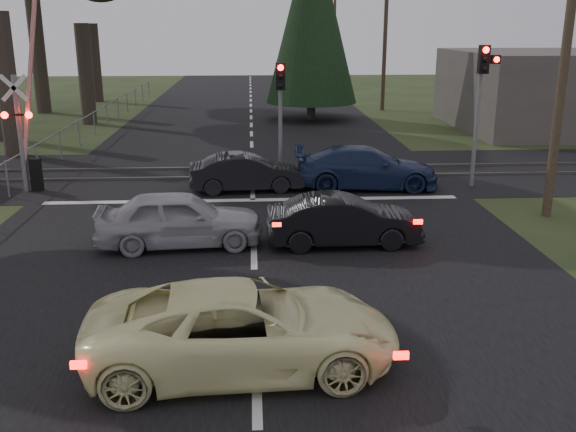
{
  "coord_description": "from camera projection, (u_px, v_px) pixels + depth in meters",
  "views": [
    {
      "loc": [
        -0.02,
        -11.36,
        5.34
      ],
      "look_at": [
        0.76,
        2.08,
        1.3
      ],
      "focal_mm": 40.0,
      "sensor_mm": 36.0,
      "label": 1
    }
  ],
  "objects": [
    {
      "name": "utility_pole_near",
      "position": [
        566.0,
        48.0,
        17.25
      ],
      "size": [
        1.8,
        0.26,
        9.0
      ],
      "color": "#4C3D2D",
      "rests_on": "ground"
    },
    {
      "name": "silver_car",
      "position": [
        179.0,
        219.0,
        15.91
      ],
      "size": [
        4.21,
        1.95,
        1.4
      ],
      "primitive_type": "imported",
      "rotation": [
        0.0,
        0.0,
        1.65
      ],
      "color": "#9B9CA2",
      "rests_on": "ground"
    },
    {
      "name": "traffic_signal_right",
      "position": [
        482.0,
        89.0,
        20.93
      ],
      "size": [
        0.68,
        0.48,
        4.7
      ],
      "color": "slate",
      "rests_on": "ground"
    },
    {
      "name": "ground",
      "position": [
        255.0,
        312.0,
        12.4
      ],
      "size": [
        120.0,
        120.0,
        0.0
      ],
      "primitive_type": "plane",
      "color": "#243518",
      "rests_on": "ground"
    },
    {
      "name": "rail_corridor",
      "position": [
        252.0,
        173.0,
        23.87
      ],
      "size": [
        120.0,
        8.0,
        0.01
      ],
      "primitive_type": "cube",
      "color": "black",
      "rests_on": "ground"
    },
    {
      "name": "utility_pole_mid",
      "position": [
        385.0,
        34.0,
        40.21
      ],
      "size": [
        1.8,
        0.26,
        9.0
      ],
      "color": "#4C3D2D",
      "rests_on": "ground"
    },
    {
      "name": "dark_car_far",
      "position": [
        246.0,
        173.0,
        21.22
      ],
      "size": [
        3.85,
        1.65,
        1.23
      ],
      "primitive_type": "imported",
      "rotation": [
        0.0,
        0.0,
        1.66
      ],
      "color": "black",
      "rests_on": "ground"
    },
    {
      "name": "fence_left",
      "position": [
        102.0,
        131.0,
        33.48
      ],
      "size": [
        0.1,
        36.0,
        1.2
      ],
      "primitive_type": null,
      "color": "slate",
      "rests_on": "ground"
    },
    {
      "name": "blue_sedan",
      "position": [
        366.0,
        168.0,
        21.59
      ],
      "size": [
        4.94,
        2.28,
        1.4
      ],
      "primitive_type": "imported",
      "rotation": [
        0.0,
        0.0,
        1.5
      ],
      "color": "#172547",
      "rests_on": "ground"
    },
    {
      "name": "stop_line",
      "position": [
        253.0,
        200.0,
        20.24
      ],
      "size": [
        13.0,
        0.35,
        0.0
      ],
      "primitive_type": "cube",
      "color": "silver",
      "rests_on": "ground"
    },
    {
      "name": "utility_pole_far",
      "position": [
        334.0,
        31.0,
        64.11
      ],
      "size": [
        1.8,
        0.26,
        9.0
      ],
      "color": "#4C3D2D",
      "rests_on": "ground"
    },
    {
      "name": "rail_far",
      "position": [
        252.0,
        168.0,
        24.63
      ],
      "size": [
        120.0,
        0.12,
        0.1
      ],
      "primitive_type": "cube",
      "color": "#59544C",
      "rests_on": "ground"
    },
    {
      "name": "rail_near",
      "position": [
        252.0,
        177.0,
        23.1
      ],
      "size": [
        120.0,
        0.12,
        0.1
      ],
      "primitive_type": "cube",
      "color": "#59544C",
      "rests_on": "ground"
    },
    {
      "name": "crossing_signal",
      "position": [
        27.0,
        130.0,
        20.76
      ],
      "size": [
        1.62,
        0.38,
        6.96
      ],
      "color": "slate",
      "rests_on": "ground"
    },
    {
      "name": "cream_coupe",
      "position": [
        243.0,
        328.0,
        10.22
      ],
      "size": [
        5.09,
        2.57,
        1.38
      ],
      "primitive_type": "imported",
      "rotation": [
        0.0,
        0.0,
        1.63
      ],
      "color": "#FFFCB6",
      "rests_on": "ground"
    },
    {
      "name": "traffic_signal_center",
      "position": [
        280.0,
        102.0,
        21.86
      ],
      "size": [
        0.32,
        0.48,
        4.1
      ],
      "color": "slate",
      "rests_on": "ground"
    },
    {
      "name": "road",
      "position": [
        253.0,
        186.0,
        21.96
      ],
      "size": [
        14.0,
        100.0,
        0.01
      ],
      "primitive_type": "cube",
      "color": "black",
      "rests_on": "ground"
    },
    {
      "name": "dark_hatchback",
      "position": [
        344.0,
        221.0,
        15.98
      ],
      "size": [
        3.85,
        1.44,
        1.26
      ],
      "primitive_type": "imported",
      "rotation": [
        0.0,
        0.0,
        1.6
      ],
      "color": "black",
      "rests_on": "ground"
    },
    {
      "name": "conifer_tree",
      "position": [
        312.0,
        12.0,
        35.74
      ],
      "size": [
        5.2,
        5.2,
        11.0
      ],
      "color": "#473D33",
      "rests_on": "ground"
    }
  ]
}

